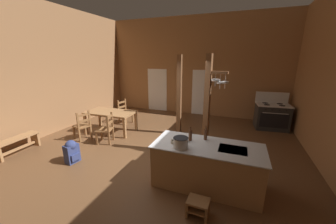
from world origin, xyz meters
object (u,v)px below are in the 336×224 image
(ladderback_chair_at_table_end, at_px, (106,129))
(mixing_bowl_on_counter, at_px, (175,141))
(bench_along_left_wall, at_px, (17,143))
(bottle_short_on_counter, at_px, (206,134))
(stockpot_on_counter, at_px, (181,143))
(step_stool, at_px, (198,206))
(ladderback_chair_by_post, at_px, (125,112))
(bottle_tall_on_counter, at_px, (190,135))
(kitchen_island, at_px, (206,165))
(stove_range, at_px, (272,116))
(dining_table, at_px, (110,114))
(backpack, at_px, (72,151))
(ladderback_chair_near_window, at_px, (83,126))

(ladderback_chair_at_table_end, distance_m, mixing_bowl_on_counter, 2.88)
(ladderback_chair_at_table_end, bearing_deg, mixing_bowl_on_counter, -22.55)
(bench_along_left_wall, xyz_separation_m, bottle_short_on_counter, (5.06, 0.73, 0.72))
(bench_along_left_wall, relative_size, stockpot_on_counter, 3.19)
(stockpot_on_counter, bearing_deg, step_stool, -49.38)
(ladderback_chair_by_post, relative_size, bottle_tall_on_counter, 3.19)
(kitchen_island, distance_m, ladderback_chair_at_table_end, 3.40)
(bench_along_left_wall, bearing_deg, bottle_tall_on_counter, 6.90)
(ladderback_chair_at_table_end, xyz_separation_m, bottle_tall_on_counter, (2.88, -0.86, 0.57))
(stove_range, bearing_deg, stockpot_on_counter, -115.68)
(bench_along_left_wall, bearing_deg, step_stool, -4.40)
(dining_table, xyz_separation_m, bottle_tall_on_counter, (3.33, -1.70, 0.37))
(dining_table, bearing_deg, backpack, -79.47)
(ladderback_chair_by_post, bearing_deg, step_stool, -43.76)
(kitchen_island, relative_size, dining_table, 1.25)
(stove_range, bearing_deg, bottle_short_on_counter, -114.33)
(ladderback_chair_near_window, height_order, bottle_tall_on_counter, bottle_tall_on_counter)
(ladderback_chair_by_post, xyz_separation_m, bench_along_left_wall, (-1.36, -3.26, -0.16))
(bench_along_left_wall, relative_size, mixing_bowl_on_counter, 6.38)
(bottle_tall_on_counter, xyz_separation_m, bottle_short_on_counter, (0.29, 0.15, 0.00))
(bench_along_left_wall, bearing_deg, dining_table, 57.64)
(ladderback_chair_near_window, bearing_deg, bottle_tall_on_counter, -12.22)
(mixing_bowl_on_counter, height_order, bottle_tall_on_counter, bottle_tall_on_counter)
(stove_range, bearing_deg, mixing_bowl_on_counter, -118.29)
(step_stool, bearing_deg, bottle_short_on_counter, 96.19)
(mixing_bowl_on_counter, bearing_deg, backpack, -175.89)
(stove_range, relative_size, backpack, 2.21)
(ladderback_chair_near_window, xyz_separation_m, backpack, (0.83, -1.24, -0.14))
(bottle_short_on_counter, bearing_deg, step_stool, -83.81)
(dining_table, relative_size, bottle_short_on_counter, 5.60)
(dining_table, relative_size, backpack, 2.90)
(bench_along_left_wall, bearing_deg, stove_range, 34.28)
(kitchen_island, bearing_deg, ladderback_chair_at_table_end, 163.47)
(ladderback_chair_by_post, bearing_deg, ladderback_chair_at_table_end, -73.68)
(stove_range, height_order, step_stool, stove_range)
(bottle_short_on_counter, bearing_deg, ladderback_chair_by_post, 145.62)
(mixing_bowl_on_counter, bearing_deg, bottle_short_on_counter, 35.14)
(stove_range, distance_m, stockpot_on_counter, 5.00)
(step_stool, xyz_separation_m, ladderback_chair_near_window, (-4.19, 1.79, 0.27))
(step_stool, xyz_separation_m, bottle_tall_on_counter, (-0.41, 0.98, 0.84))
(step_stool, distance_m, bottle_short_on_counter, 1.42)
(ladderback_chair_by_post, relative_size, mixing_bowl_on_counter, 5.31)
(backpack, bearing_deg, mixing_bowl_on_counter, 4.11)
(kitchen_island, bearing_deg, step_stool, -88.35)
(mixing_bowl_on_counter, bearing_deg, ladderback_chair_at_table_end, 157.45)
(stockpot_on_counter, bearing_deg, ladderback_chair_near_window, 161.81)
(backpack, bearing_deg, stockpot_on_counter, 0.60)
(dining_table, xyz_separation_m, ladderback_chair_by_post, (-0.08, 0.99, -0.20))
(step_stool, bearing_deg, stockpot_on_counter, 130.62)
(bench_along_left_wall, distance_m, stockpot_on_counter, 4.74)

